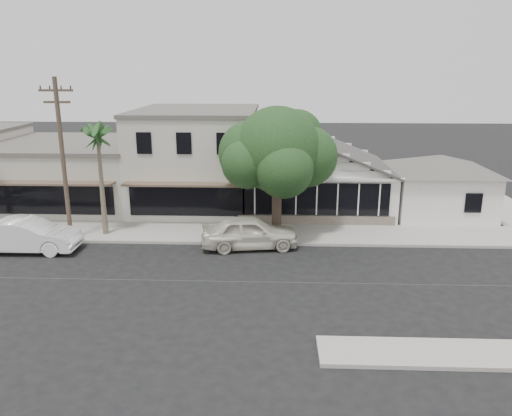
{
  "coord_description": "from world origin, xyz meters",
  "views": [
    {
      "loc": [
        2.48,
        -20.97,
        9.38
      ],
      "look_at": [
        1.4,
        6.0,
        1.83
      ],
      "focal_mm": 35.0,
      "sensor_mm": 36.0,
      "label": 1
    }
  ],
  "objects_px": {
    "car_1": "(27,235)",
    "utility_pole": "(63,157)",
    "car_0": "(250,232)",
    "shade_tree": "(276,152)"
  },
  "relations": [
    {
      "from": "utility_pole",
      "to": "car_1",
      "type": "xyz_separation_m",
      "value": [
        -1.62,
        -1.7,
        -3.9
      ]
    },
    {
      "from": "car_1",
      "to": "shade_tree",
      "type": "height_order",
      "value": "shade_tree"
    },
    {
      "from": "car_0",
      "to": "car_1",
      "type": "xyz_separation_m",
      "value": [
        -11.73,
        -1.03,
        0.0
      ]
    },
    {
      "from": "car_0",
      "to": "shade_tree",
      "type": "xyz_separation_m",
      "value": [
        1.4,
        2.15,
        4.03
      ]
    },
    {
      "from": "car_1",
      "to": "utility_pole",
      "type": "bearing_deg",
      "value": -44.23
    },
    {
      "from": "car_1",
      "to": "car_0",
      "type": "bearing_deg",
      "value": -85.55
    },
    {
      "from": "car_1",
      "to": "shade_tree",
      "type": "bearing_deg",
      "value": -76.97
    },
    {
      "from": "shade_tree",
      "to": "utility_pole",
      "type": "bearing_deg",
      "value": -172.68
    },
    {
      "from": "shade_tree",
      "to": "car_1",
      "type": "bearing_deg",
      "value": -166.4
    },
    {
      "from": "car_1",
      "to": "shade_tree",
      "type": "distance_m",
      "value": 14.1
    }
  ]
}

